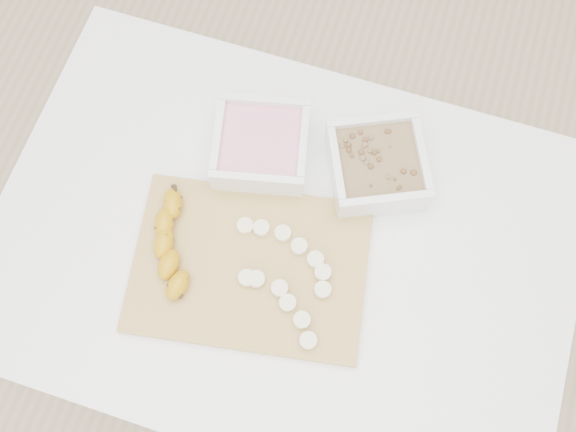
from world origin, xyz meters
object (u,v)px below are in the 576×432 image
(table, at_px, (283,258))
(banana, at_px, (171,246))
(bowl_yogurt, at_px, (261,146))
(cutting_board, at_px, (250,267))
(bowl_granola, at_px, (377,166))

(table, height_order, banana, banana)
(table, bearing_deg, bowl_yogurt, 120.58)
(bowl_yogurt, distance_m, cutting_board, 0.21)
(table, relative_size, bowl_yogurt, 5.24)
(cutting_board, distance_m, banana, 0.13)
(table, distance_m, banana, 0.22)
(bowl_yogurt, distance_m, banana, 0.23)
(bowl_yogurt, height_order, bowl_granola, same)
(bowl_granola, bearing_deg, banana, -140.04)
(bowl_granola, xyz_separation_m, banana, (-0.29, -0.24, -0.01))
(bowl_yogurt, bearing_deg, table, -59.42)
(cutting_board, bearing_deg, table, 55.87)
(bowl_yogurt, xyz_separation_m, cutting_board, (0.05, -0.20, -0.03))
(banana, bearing_deg, table, 9.43)
(table, distance_m, bowl_yogurt, 0.22)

